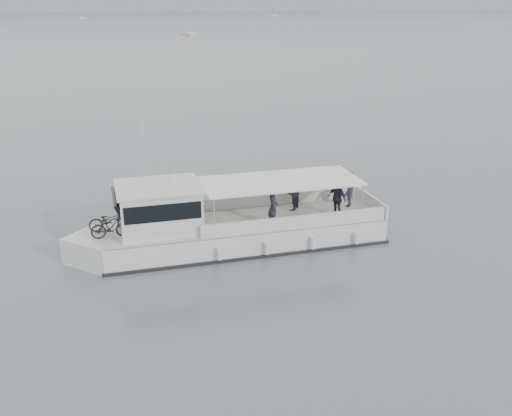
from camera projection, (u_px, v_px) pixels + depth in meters
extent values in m
plane|color=#566065|center=(210.00, 289.00, 20.63)|extent=(1400.00, 1400.00, 0.00)
cube|color=white|center=(245.00, 234.00, 24.29)|extent=(11.87, 3.62, 1.27)
cube|color=white|center=(103.00, 250.00, 22.81)|extent=(3.18, 3.18, 1.27)
cube|color=beige|center=(245.00, 221.00, 24.07)|extent=(11.87, 3.62, 0.06)
cube|color=black|center=(245.00, 243.00, 24.43)|extent=(12.08, 3.74, 0.18)
cube|color=white|center=(274.00, 199.00, 25.78)|extent=(7.83, 0.42, 0.59)
cube|color=white|center=(296.00, 223.00, 23.06)|extent=(7.83, 0.42, 0.59)
cube|color=white|center=(371.00, 202.00, 25.45)|extent=(0.23, 3.14, 0.59)
cube|color=white|center=(159.00, 209.00, 22.88)|extent=(3.24, 2.77, 1.76)
cube|color=black|center=(121.00, 209.00, 22.44)|extent=(0.65, 2.47, 1.13)
cube|color=black|center=(159.00, 202.00, 22.78)|extent=(3.05, 2.80, 0.69)
cube|color=white|center=(158.00, 187.00, 22.56)|extent=(3.44, 2.98, 0.10)
cube|color=white|center=(280.00, 181.00, 23.92)|extent=(6.78, 3.21, 0.08)
cylinder|color=silver|center=(214.00, 217.00, 22.16)|extent=(0.06, 0.06, 1.62)
cylinder|color=silver|center=(201.00, 196.00, 24.64)|extent=(0.06, 0.06, 1.62)
cylinder|color=silver|center=(362.00, 203.00, 23.75)|extent=(0.06, 0.06, 1.62)
cylinder|color=silver|center=(336.00, 184.00, 26.23)|extent=(0.06, 0.06, 1.62)
cylinder|color=silver|center=(139.00, 151.00, 22.77)|extent=(0.03, 0.03, 2.55)
cylinder|color=silver|center=(169.00, 164.00, 21.67)|extent=(0.03, 0.03, 2.16)
cylinder|color=silver|center=(219.00, 254.00, 22.34)|extent=(0.24, 0.24, 0.49)
cylinder|color=silver|center=(267.00, 248.00, 22.84)|extent=(0.24, 0.24, 0.49)
cylinder|color=silver|center=(313.00, 243.00, 23.34)|extent=(0.24, 0.24, 0.49)
cylinder|color=silver|center=(357.00, 238.00, 23.83)|extent=(0.24, 0.24, 0.49)
imported|color=black|center=(110.00, 220.00, 22.89)|extent=(1.70, 0.65, 0.88)
imported|color=black|center=(111.00, 227.00, 22.17)|extent=(1.57, 0.50, 0.93)
imported|color=#272834|center=(273.00, 207.00, 23.24)|extent=(0.51, 0.67, 1.65)
imported|color=#272834|center=(292.00, 192.00, 25.01)|extent=(0.98, 1.01, 1.65)
imported|color=#272834|center=(337.00, 198.00, 24.25)|extent=(0.79, 1.04, 1.65)
imported|color=#272834|center=(348.00, 189.00, 25.39)|extent=(1.14, 1.21, 1.65)
cube|color=white|center=(82.00, 18.00, 321.23)|extent=(2.23, 6.80, 0.75)
cube|color=white|center=(82.00, 17.00, 321.12)|extent=(1.92, 2.39, 0.45)
cylinder|color=silver|center=(82.00, 10.00, 319.84)|extent=(0.08, 0.08, 7.47)
cube|color=white|center=(188.00, 34.00, 170.80)|extent=(4.10, 6.53, 0.75)
cube|color=white|center=(188.00, 33.00, 170.69)|extent=(2.41, 2.66, 0.45)
cylinder|color=silver|center=(187.00, 21.00, 169.52)|extent=(0.08, 0.08, 6.85)
cube|color=white|center=(274.00, 16.00, 371.51)|extent=(5.11, 3.77, 0.75)
cube|color=white|center=(274.00, 15.00, 371.40)|extent=(2.19, 2.05, 0.45)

